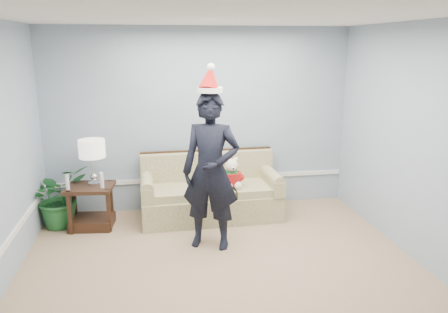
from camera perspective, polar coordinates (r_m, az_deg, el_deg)
room_shell at (r=4.08m, az=0.90°, el=-1.00°), size 4.54×5.04×2.74m
wainscot_trim at (r=5.43m, az=-13.90°, el=-7.46°), size 4.49×4.99×0.06m
sofa at (r=6.36m, az=-1.83°, el=-4.96°), size 1.98×0.88×0.92m
side_table at (r=6.27m, az=-16.90°, el=-6.83°), size 0.67×0.58×0.59m
table_lamp at (r=6.06m, az=-16.86°, el=0.75°), size 0.35×0.35×0.62m
candle_pair at (r=6.02m, az=-17.74°, el=-3.14°), size 0.49×0.05×0.21m
houseplant at (r=6.39m, az=-20.75°, el=-4.92°), size 1.01×1.00×0.85m
man at (r=5.23m, az=-1.73°, el=-2.00°), size 0.81×0.67×1.91m
santa_hat at (r=5.05m, az=-1.85°, el=10.03°), size 0.39×0.42×0.34m
teddy_bear at (r=6.12m, az=0.97°, el=-2.63°), size 0.29×0.32×0.44m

